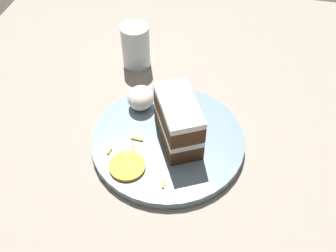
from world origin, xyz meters
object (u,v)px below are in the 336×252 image
Objects in this scene: cream_dollop at (141,98)px; cake_slice at (178,121)px; plate at (168,141)px; drinking_glass at (136,49)px; orange_garnish at (126,166)px.

cake_slice is at bearing 52.13° from cream_dollop.
drinking_glass is at bearing -151.26° from plate.
orange_garnish is 0.64× the size of drinking_glass.
cream_dollop is 0.15m from drinking_glass.
plate is 0.06m from cake_slice.
orange_garnish is (0.08, -0.06, 0.01)m from plate.
drinking_glass is (-0.29, -0.06, 0.02)m from orange_garnish.
cake_slice is 1.34× the size of drinking_glass.
cream_dollop is (-0.07, -0.07, 0.03)m from plate.
orange_garnish is 0.30m from drinking_glass.
orange_garnish is (0.15, 0.01, -0.02)m from cream_dollop.
cake_slice is at bearing 137.92° from orange_garnish.
drinking_glass reaches higher than orange_garnish.
plate is 4.94× the size of cream_dollop.
drinking_glass reaches higher than cream_dollop.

